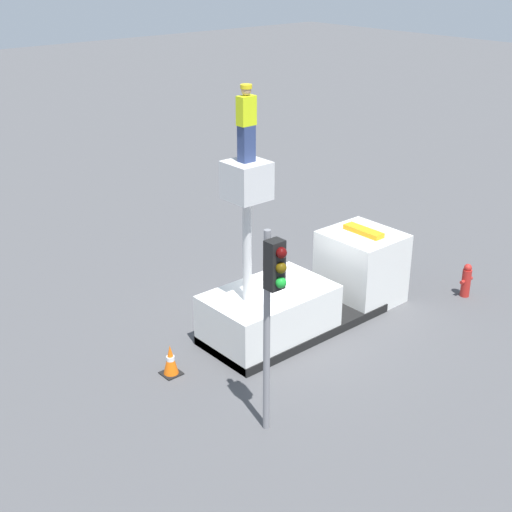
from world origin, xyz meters
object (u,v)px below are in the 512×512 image
traffic_light_pole (272,295)px  worker (246,124)px  bucket_truck (309,292)px  fire_hydrant (466,280)px  traffic_cone_rear (171,360)px

traffic_light_pole → worker: bearing=58.2°
bucket_truck → fire_hydrant: 4.98m
traffic_light_pole → fire_hydrant: size_ratio=4.43×
worker → traffic_cone_rear: bearing=172.7°
bucket_truck → worker: worker is taller
bucket_truck → traffic_light_pole: bearing=-143.7°
bucket_truck → worker: bearing=180.0°
worker → fire_hydrant: (6.75, -1.90, -5.31)m
bucket_truck → traffic_cone_rear: size_ratio=7.79×
traffic_light_pole → traffic_cone_rear: (-0.36, 3.20, -2.85)m
fire_hydrant → traffic_light_pole: bearing=-173.2°
fire_hydrant → traffic_cone_rear: (-8.92, 2.17, -0.12)m
worker → traffic_cone_rear: worker is taller
fire_hydrant → bucket_truck: bearing=157.5°
bucket_truck → traffic_cone_rear: 4.38m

